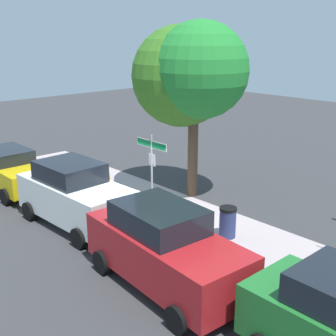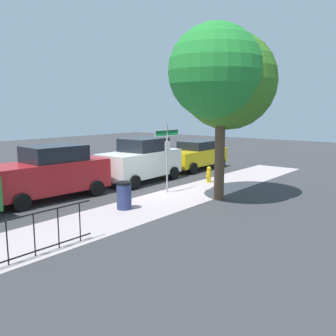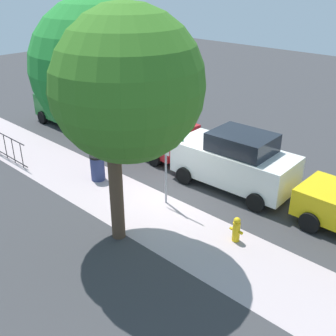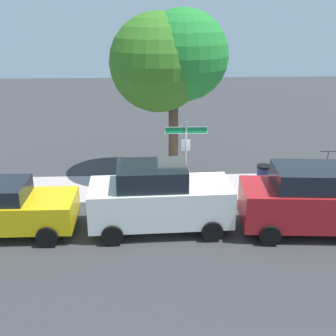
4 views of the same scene
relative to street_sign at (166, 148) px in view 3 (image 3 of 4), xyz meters
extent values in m
plane|color=#38383A|center=(0.22, -0.40, -2.00)|extent=(60.00, 60.00, 0.00)
cube|color=#B3A1A3|center=(2.22, 0.90, -1.99)|extent=(24.00, 2.60, 0.00)
cylinder|color=#9EA0A5|center=(0.00, 0.00, -0.57)|extent=(0.07, 0.07, 2.84)
cube|color=#0F723D|center=(0.00, 0.00, 0.53)|extent=(1.47, 0.02, 0.22)
cube|color=white|center=(0.00, 0.00, 0.53)|extent=(1.50, 0.02, 0.25)
cube|color=silver|center=(0.00, 0.02, -0.02)|extent=(0.32, 0.02, 0.42)
cylinder|color=brown|center=(-0.32, 2.36, -0.40)|extent=(0.39, 0.39, 3.19)
sphere|color=#397721|center=(-0.92, 2.30, 2.60)|extent=(3.79, 3.79, 3.79)
sphere|color=#31702E|center=(-0.58, 2.17, 2.76)|extent=(2.91, 2.91, 2.91)
sphere|color=#248630|center=(0.03, 2.31, 2.86)|extent=(3.51, 3.51, 3.51)
cylinder|color=black|center=(-4.29, -1.69, -1.68)|extent=(0.64, 0.22, 0.64)
cylinder|color=black|center=(-4.29, -3.46, -1.68)|extent=(0.64, 0.22, 0.64)
cube|color=white|center=(-0.98, -2.46, -1.09)|extent=(4.41, 2.04, 1.17)
cube|color=black|center=(-1.24, -2.48, -0.19)|extent=(2.15, 1.72, 0.63)
cylinder|color=black|center=(0.46, -1.48, -1.68)|extent=(0.65, 0.25, 0.64)
cylinder|color=black|center=(0.54, -3.33, -1.68)|extent=(0.65, 0.25, 0.64)
cylinder|color=black|center=(-2.49, -1.60, -1.68)|extent=(0.65, 0.25, 0.64)
cylinder|color=black|center=(-2.41, -3.45, -1.68)|extent=(0.65, 0.25, 0.64)
cube|color=#B01B20|center=(3.82, -2.85, -1.10)|extent=(4.75, 2.19, 1.16)
cube|color=black|center=(3.55, -2.83, -0.21)|extent=(2.33, 1.79, 0.62)
cylinder|color=black|center=(5.46, -2.04, -1.68)|extent=(0.65, 0.27, 0.64)
cylinder|color=black|center=(5.32, -3.89, -1.68)|extent=(0.65, 0.27, 0.64)
cylinder|color=black|center=(2.33, -1.81, -1.68)|extent=(0.65, 0.27, 0.64)
cylinder|color=black|center=(2.19, -3.65, -1.68)|extent=(0.65, 0.27, 0.64)
cube|color=#20702B|center=(8.62, -2.42, -1.13)|extent=(4.48, 1.92, 1.09)
cube|color=black|center=(8.36, -2.41, -0.29)|extent=(2.16, 1.66, 0.59)
cylinder|color=black|center=(10.15, -1.51, -1.68)|extent=(0.64, 0.23, 0.64)
cylinder|color=black|center=(10.13, -3.37, -1.68)|extent=(0.64, 0.23, 0.64)
cylinder|color=black|center=(7.12, -1.47, -1.68)|extent=(0.64, 0.23, 0.64)
cylinder|color=black|center=(7.10, -3.32, -1.68)|extent=(0.64, 0.23, 0.64)
cylinder|color=black|center=(6.02, 1.90, -1.47)|extent=(0.03, 0.03, 1.05)
cylinder|color=black|center=(6.69, 1.90, -1.47)|extent=(0.03, 0.03, 1.05)
cylinder|color=black|center=(7.36, 1.90, -1.47)|extent=(0.03, 0.03, 1.05)
cylinder|color=yellow|center=(-2.96, 0.20, -1.69)|extent=(0.22, 0.22, 0.62)
sphere|color=yellow|center=(-2.96, 0.20, -1.31)|extent=(0.20, 0.20, 0.20)
cylinder|color=yellow|center=(-3.12, 0.20, -1.65)|extent=(0.10, 0.09, 0.09)
cylinder|color=yellow|center=(-2.80, 0.20, -1.65)|extent=(0.10, 0.09, 0.09)
cylinder|color=navy|center=(3.02, 0.50, -1.55)|extent=(0.52, 0.52, 0.90)
cylinder|color=black|center=(3.02, 0.50, -1.06)|extent=(0.55, 0.55, 0.08)
camera|label=1|loc=(11.10, -9.50, 4.15)|focal=47.47mm
camera|label=2|loc=(11.91, 9.69, 1.50)|focal=39.45mm
camera|label=3|loc=(-8.14, 8.59, 4.98)|focal=43.32mm
camera|label=4|loc=(-1.25, -14.72, 4.54)|focal=46.45mm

